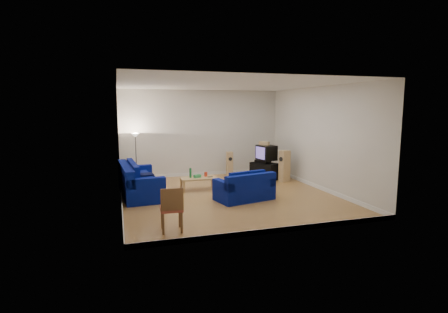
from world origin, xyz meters
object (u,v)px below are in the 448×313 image
object	(u,v)px
sofa_loveseat	(245,190)
sofa_three_seat	(138,184)
television	(266,153)
tv_stand	(264,171)
coffee_table	(198,179)

from	to	relation	value
sofa_loveseat	sofa_three_seat	bearing A→B (deg)	140.89
sofa_three_seat	television	bearing A→B (deg)	99.27
television	sofa_three_seat	bearing A→B (deg)	-86.93
sofa_loveseat	tv_stand	xyz separation A→B (m)	(1.68, 2.53, -0.00)
tv_stand	coffee_table	bearing A→B (deg)	-97.35
coffee_table	sofa_three_seat	bearing A→B (deg)	-176.02
sofa_three_seat	coffee_table	size ratio (longest dim) A/B	2.20
tv_stand	television	distance (m)	0.67
sofa_three_seat	sofa_loveseat	distance (m)	3.14
coffee_table	tv_stand	xyz separation A→B (m)	(2.66, 1.01, -0.06)
sofa_three_seat	television	xyz separation A→B (m)	(4.54, 1.10, 0.62)
sofa_three_seat	sofa_loveseat	bearing A→B (deg)	59.30
sofa_loveseat	tv_stand	distance (m)	3.04
sofa_three_seat	coffee_table	bearing A→B (deg)	89.61
sofa_three_seat	coffee_table	xyz separation A→B (m)	(1.84, 0.13, 0.01)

